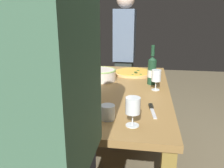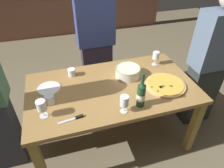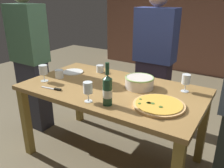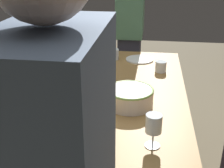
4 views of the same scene
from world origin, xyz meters
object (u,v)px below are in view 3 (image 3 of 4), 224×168
Objects in this scene: wine_glass_near_pizza at (43,70)px; person_guest_left at (30,59)px; serving_bowl at (139,82)px; wine_glass_by_bottle at (87,88)px; dining_table at (112,97)px; side_plate at (73,72)px; pizza at (159,105)px; wine_glass_far_left at (186,80)px; pizza_knife at (54,89)px; cup_amber at (100,69)px; person_host at (154,60)px; wine_bottle at (107,90)px; cup_ceramic at (59,74)px.

person_guest_left is at bearing 153.83° from wine_glass_near_pizza.
serving_bowl is 0.52m from wine_glass_by_bottle.
dining_table is 0.28m from serving_bowl.
wine_glass_near_pizza is 0.37m from side_plate.
pizza reaches higher than side_plate.
wine_glass_far_left is 1.14m from pizza_knife.
pizza is 2.44× the size of wine_glass_near_pizza.
cup_amber is 0.68m from person_host.
wine_bottle is 0.17m from wine_glass_by_bottle.
wine_glass_by_bottle reaches higher than serving_bowl.
pizza is at bearing -42.20° from serving_bowl.
person_host is at bearing 55.66° from cup_amber.
side_plate is at bearing -38.06° from person_host.
side_plate is at bearing 178.97° from serving_bowl.
side_plate reaches higher than dining_table.
person_guest_left is at bearing -167.21° from side_plate.
serving_bowl is at bearing 137.80° from pizza.
wine_glass_near_pizza is 0.27m from pizza_knife.
wine_glass_by_bottle is at bearing -62.39° from cup_amber.
person_guest_left is at bearing -175.43° from serving_bowl.
wine_glass_far_left reaches higher than cup_ceramic.
serving_bowl reaches higher than pizza.
pizza is at bearing -14.34° from side_plate.
cup_ceramic reaches higher than dining_table.
side_plate is (-1.07, 0.27, -0.01)m from pizza.
wine_glass_far_left reaches higher than pizza_knife.
wine_bottle is at bearing -50.84° from cup_amber.
serving_bowl is 0.45m from wine_bottle.
dining_table is 0.61m from side_plate.
cup_ceramic is (-0.73, 0.25, -0.08)m from wine_bottle.
wine_glass_near_pizza reaches higher than serving_bowl.
wine_glass_far_left is 0.09× the size of person_host.
pizza is 1.86× the size of pizza_knife.
dining_table is 0.88m from person_host.
wine_glass_near_pizza is at bearing 172.59° from wine_bottle.
pizza_knife is (0.17, -0.25, -0.04)m from cup_ceramic.
dining_table is 1.12m from person_guest_left.
person_host reaches higher than wine_bottle.
cup_amber is 0.29m from side_plate.
wine_bottle is 3.95× the size of cup_ceramic.
pizza reaches higher than pizza_knife.
person_guest_left reaches higher than side_plate.
wine_bottle reaches higher than wine_glass_by_bottle.
person_guest_left is at bearing 161.62° from wine_glass_by_bottle.
cup_ceramic reaches higher than cup_amber.
side_plate is at bearing 111.25° from pizza_knife.
person_host reaches higher than dining_table.
side_plate is at bearing 91.39° from cup_ceramic.
cup_ceramic is (-1.15, -0.32, -0.06)m from wine_glass_far_left.
serving_bowl is 0.58m from cup_amber.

